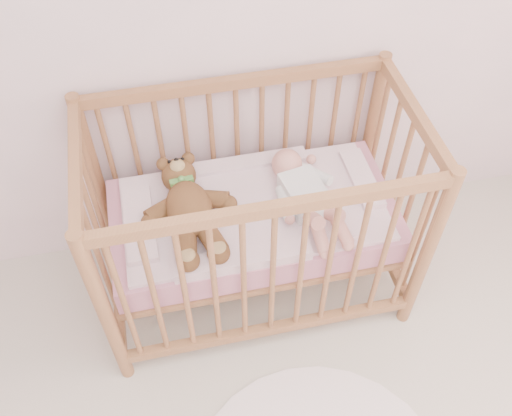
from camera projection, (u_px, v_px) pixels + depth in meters
name	position (u px, v px, depth m)	size (l,w,h in m)	color
crib	(254.00, 217.00, 2.47)	(1.36, 0.76, 1.00)	#A27244
mattress	(254.00, 220.00, 2.48)	(1.22, 0.62, 0.13)	pink
blanket	(253.00, 208.00, 2.43)	(1.10, 0.58, 0.06)	pink
baby	(305.00, 192.00, 2.39)	(0.29, 0.60, 0.14)	silver
teddy_bear	(189.00, 209.00, 2.31)	(0.42, 0.59, 0.16)	brown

